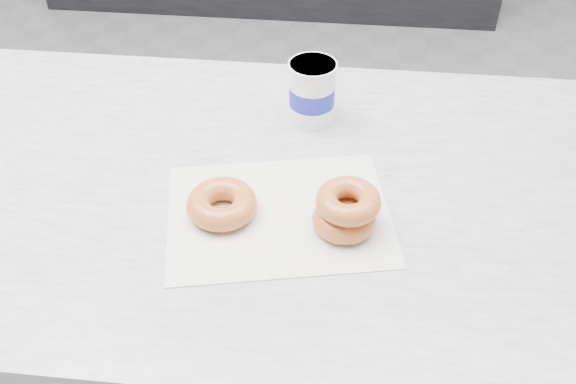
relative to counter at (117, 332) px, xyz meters
name	(u,v)px	position (x,y,z in m)	size (l,w,h in m)	color
ground	(197,265)	(0.00, 0.60, -0.45)	(5.00, 5.00, 0.00)	gray
counter	(117,332)	(0.00, 0.00, 0.00)	(3.06, 0.76, 0.90)	#333335
wax_paper	(279,214)	(0.36, -0.07, 0.45)	(0.34, 0.26, 0.00)	silver
donut_single	(222,204)	(0.27, -0.08, 0.47)	(0.11, 0.11, 0.04)	#D07639
donut_stack	(346,210)	(0.46, -0.09, 0.48)	(0.14, 0.14, 0.07)	#D07639
coffee_cup	(312,92)	(0.39, 0.19, 0.51)	(0.10, 0.10, 0.12)	white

